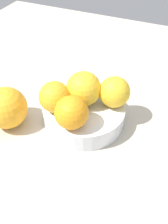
# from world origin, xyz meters

# --- Properties ---
(ground_plane) EXTENTS (1.10, 1.10, 0.02)m
(ground_plane) POSITION_xyz_m (0.00, 0.00, -0.01)
(ground_plane) COLOR #BCB29E
(fruit_bowl) EXTENTS (0.17, 0.17, 0.04)m
(fruit_bowl) POSITION_xyz_m (0.00, 0.00, 0.02)
(fruit_bowl) COLOR silver
(fruit_bowl) RESTS_ON ground_plane
(orange_in_bowl_0) EXTENTS (0.07, 0.07, 0.07)m
(orange_in_bowl_0) POSITION_xyz_m (0.01, 0.01, 0.08)
(orange_in_bowl_0) COLOR yellow
(orange_in_bowl_0) RESTS_ON fruit_bowl
(orange_in_bowl_1) EXTENTS (0.06, 0.06, 0.06)m
(orange_in_bowl_1) POSITION_xyz_m (-0.06, 0.00, 0.07)
(orange_in_bowl_1) COLOR orange
(orange_in_bowl_1) RESTS_ON fruit_bowl
(orange_in_bowl_2) EXTENTS (0.06, 0.06, 0.06)m
(orange_in_bowl_2) POSITION_xyz_m (0.03, -0.05, 0.07)
(orange_in_bowl_2) COLOR yellow
(orange_in_bowl_2) RESTS_ON fruit_bowl
(orange_in_bowl_3) EXTENTS (0.06, 0.06, 0.06)m
(orange_in_bowl_3) POSITION_xyz_m (-0.03, 0.05, 0.07)
(orange_in_bowl_3) COLOR #F9A823
(orange_in_bowl_3) RESTS_ON fruit_bowl
(orange_loose_0) EXTENTS (0.09, 0.09, 0.09)m
(orange_loose_0) POSITION_xyz_m (-0.07, 0.14, 0.04)
(orange_loose_0) COLOR #F9A823
(orange_loose_0) RESTS_ON ground_plane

